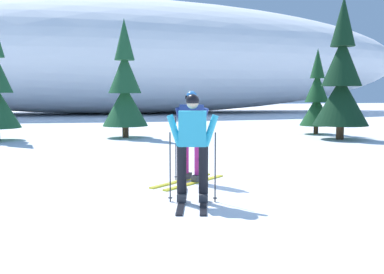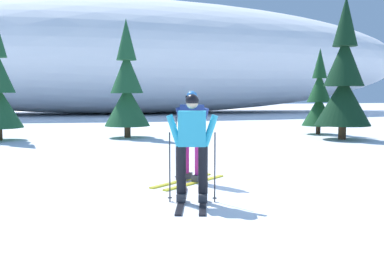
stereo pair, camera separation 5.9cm
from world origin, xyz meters
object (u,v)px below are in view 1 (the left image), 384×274
pine_tree_center_right (342,80)px  skier_cyan_jacket (193,147)px  pine_tree_center_left (125,88)px  skier_navy_jacket (191,135)px  pine_tree_far_right (317,99)px

pine_tree_center_right → skier_cyan_jacket: bearing=-134.7°
pine_tree_center_left → skier_cyan_jacket: bearing=-91.2°
skier_navy_jacket → pine_tree_center_left: (-0.20, 9.03, 0.98)m
skier_cyan_jacket → pine_tree_center_right: bearing=45.3°
skier_navy_jacket → pine_tree_center_left: bearing=91.3°
skier_cyan_jacket → pine_tree_center_right: pine_tree_center_right is taller
pine_tree_center_left → pine_tree_center_right: (7.61, -2.74, 0.29)m
skier_navy_jacket → skier_cyan_jacket: bearing=-104.4°
pine_tree_center_left → pine_tree_far_right: (7.88, -0.58, -0.40)m
pine_tree_center_left → pine_tree_center_right: pine_tree_center_right is taller
skier_cyan_jacket → pine_tree_far_right: (8.10, 10.07, 0.61)m
pine_tree_center_right → pine_tree_far_right: pine_tree_center_right is taller
skier_navy_jacket → pine_tree_center_right: bearing=40.3°
skier_cyan_jacket → pine_tree_center_right: (7.82, 7.91, 1.30)m
skier_cyan_jacket → pine_tree_center_left: pine_tree_center_left is taller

